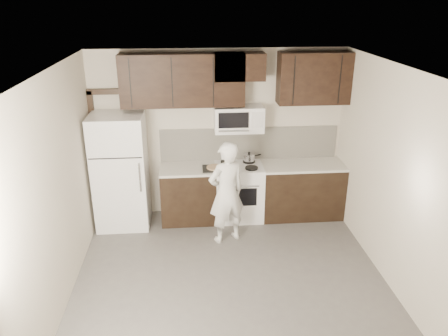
{
  "coord_description": "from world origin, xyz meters",
  "views": [
    {
      "loc": [
        -0.48,
        -4.47,
        3.47
      ],
      "look_at": [
        -0.03,
        0.9,
        1.3
      ],
      "focal_mm": 35.0,
      "sensor_mm": 36.0,
      "label": 1
    }
  ],
  "objects": [
    {
      "name": "refrigerator",
      "position": [
        -1.55,
        1.89,
        0.9
      ],
      "size": [
        0.8,
        0.76,
        1.8
      ],
      "color": "white",
      "rests_on": "floor"
    },
    {
      "name": "stove",
      "position": [
        0.3,
        1.94,
        0.46
      ],
      "size": [
        0.76,
        0.66,
        0.94
      ],
      "color": "white",
      "rests_on": "floor"
    },
    {
      "name": "saucepan",
      "position": [
        0.48,
        2.09,
        0.98
      ],
      "size": [
        0.31,
        0.19,
        0.18
      ],
      "color": "silver",
      "rests_on": "stove"
    },
    {
      "name": "microwave",
      "position": [
        0.3,
        2.06,
        1.65
      ],
      "size": [
        0.76,
        0.42,
        0.4
      ],
      "color": "white",
      "rests_on": "upper_cabinets"
    },
    {
      "name": "pizza",
      "position": [
        -0.09,
        1.83,
        0.94
      ],
      "size": [
        0.27,
        0.27,
        0.02
      ],
      "primitive_type": "cylinder",
      "rotation": [
        0.0,
        0.0,
        -0.02
      ],
      "color": "tan",
      "rests_on": "baking_tray"
    },
    {
      "name": "baking_tray",
      "position": [
        -0.09,
        1.83,
        0.92
      ],
      "size": [
        0.4,
        0.3,
        0.02
      ],
      "primitive_type": "cube",
      "rotation": [
        0.0,
        0.0,
        -0.02
      ],
      "color": "black",
      "rests_on": "counter_run"
    },
    {
      "name": "upper_cabinets",
      "position": [
        0.21,
        2.08,
        2.28
      ],
      "size": [
        3.48,
        0.35,
        0.78
      ],
      "color": "black",
      "rests_on": "back_wall"
    },
    {
      "name": "counter_run",
      "position": [
        0.6,
        1.94,
        0.46
      ],
      "size": [
        2.95,
        0.64,
        0.91
      ],
      "color": "black",
      "rests_on": "floor"
    },
    {
      "name": "floor",
      "position": [
        0.0,
        0.0,
        0.0
      ],
      "size": [
        4.5,
        4.5,
        0.0
      ],
      "primitive_type": "plane",
      "color": "#524F4D",
      "rests_on": "ground"
    },
    {
      "name": "person",
      "position": [
        0.04,
        1.23,
        0.78
      ],
      "size": [
        0.67,
        0.56,
        1.55
      ],
      "primitive_type": "imported",
      "rotation": [
        0.0,
        0.0,
        3.55
      ],
      "color": "white",
      "rests_on": "floor"
    },
    {
      "name": "door_trim",
      "position": [
        -1.92,
        2.21,
        1.25
      ],
      "size": [
        0.5,
        0.08,
        2.12
      ],
      "color": "black",
      "rests_on": "floor"
    },
    {
      "name": "ceiling",
      "position": [
        0.0,
        0.0,
        2.7
      ],
      "size": [
        4.5,
        4.5,
        0.0
      ],
      "primitive_type": "plane",
      "rotation": [
        3.14,
        0.0,
        0.0
      ],
      "color": "white",
      "rests_on": "back_wall"
    },
    {
      "name": "backsplash",
      "position": [
        0.5,
        2.24,
        1.18
      ],
      "size": [
        2.9,
        0.02,
        0.54
      ],
      "primitive_type": "cube",
      "color": "silver",
      "rests_on": "counter_run"
    },
    {
      "name": "back_wall",
      "position": [
        0.0,
        2.25,
        1.35
      ],
      "size": [
        4.0,
        0.0,
        4.0
      ],
      "primitive_type": "plane",
      "rotation": [
        1.57,
        0.0,
        0.0
      ],
      "color": "beige",
      "rests_on": "ground"
    }
  ]
}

